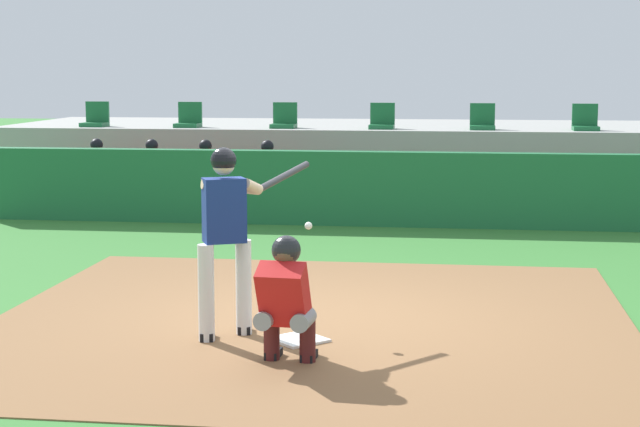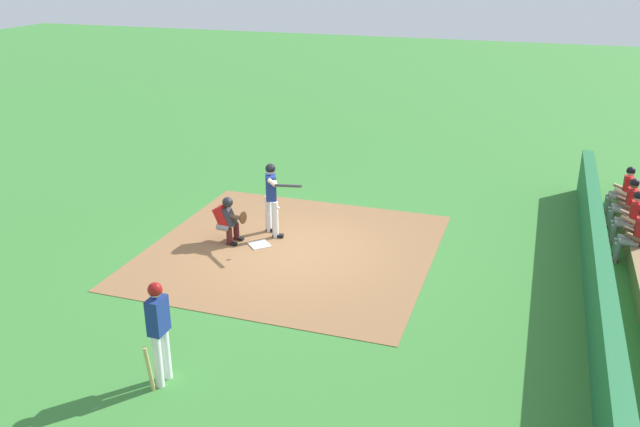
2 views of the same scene
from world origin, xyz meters
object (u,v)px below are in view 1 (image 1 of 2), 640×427
at_px(dugout_player_2, 204,176).
at_px(stadium_seat_1, 189,120).
at_px(dugout_player_0, 95,175).
at_px(stadium_seat_5, 585,123).
at_px(dugout_player_1, 150,175).
at_px(batter_at_plate, 227,229).
at_px(catcher_crouched, 286,295).
at_px(dugout_player_3, 266,177).
at_px(stadium_seat_0, 96,119).
at_px(home_plate, 298,339).
at_px(stadium_seat_3, 382,121).
at_px(stadium_seat_4, 482,122).
at_px(stadium_seat_2, 284,121).

height_order(dugout_player_2, stadium_seat_1, stadium_seat_1).
relative_size(dugout_player_0, stadium_seat_5, 2.71).
bearing_deg(stadium_seat_1, dugout_player_1, -94.60).
xyz_separation_m(batter_at_plate, stadium_seat_1, (-3.03, 10.12, 0.50)).
xyz_separation_m(catcher_crouched, dugout_player_2, (-2.93, 8.90, 0.06)).
distance_m(batter_at_plate, dugout_player_3, 8.17).
height_order(batter_at_plate, catcher_crouched, batter_at_plate).
height_order(batter_at_plate, dugout_player_0, batter_at_plate).
distance_m(dugout_player_0, stadium_seat_0, 2.32).
bearing_deg(home_plate, dugout_player_1, 115.46).
xyz_separation_m(dugout_player_0, dugout_player_2, (1.96, 0.00, 0.00)).
relative_size(dugout_player_0, stadium_seat_0, 2.71).
height_order(dugout_player_2, stadium_seat_5, stadium_seat_5).
relative_size(dugout_player_2, stadium_seat_5, 2.71).
distance_m(catcher_crouched, stadium_seat_5, 11.58).
relative_size(dugout_player_3, stadium_seat_0, 2.71).
bearing_deg(dugout_player_0, stadium_seat_0, 108.82).
height_order(home_plate, batter_at_plate, batter_at_plate).
bearing_deg(home_plate, stadium_seat_3, 90.00).
xyz_separation_m(batter_at_plate, stadium_seat_4, (2.54, 10.12, 0.50)).
bearing_deg(stadium_seat_0, dugout_player_0, -71.18).
relative_size(home_plate, stadium_seat_0, 0.92).
height_order(dugout_player_3, stadium_seat_2, stadium_seat_2).
xyz_separation_m(catcher_crouched, dugout_player_1, (-3.89, 8.90, 0.06)).
relative_size(stadium_seat_4, stadium_seat_5, 1.00).
relative_size(catcher_crouched, dugout_player_1, 1.26).
relative_size(batter_at_plate, stadium_seat_5, 3.76).
relative_size(home_plate, stadium_seat_5, 0.92).
distance_m(dugout_player_0, stadium_seat_1, 2.50).
xyz_separation_m(dugout_player_0, dugout_player_1, (1.00, 0.00, 0.00)).
bearing_deg(dugout_player_2, stadium_seat_1, 111.37).
height_order(dugout_player_0, stadium_seat_4, stadium_seat_4).
bearing_deg(stadium_seat_5, stadium_seat_0, 180.00).
distance_m(dugout_player_0, dugout_player_3, 3.05).
distance_m(batter_at_plate, stadium_seat_5, 11.04).
bearing_deg(stadium_seat_3, stadium_seat_4, 0.00).
distance_m(dugout_player_3, stadium_seat_3, 2.87).
bearing_deg(home_plate, batter_at_plate, 174.75).
height_order(stadium_seat_1, stadium_seat_5, same).
bearing_deg(stadium_seat_0, stadium_seat_3, 0.00).
relative_size(stadium_seat_2, stadium_seat_4, 1.00).
bearing_deg(home_plate, stadium_seat_1, 110.05).
relative_size(home_plate, catcher_crouched, 0.27).
bearing_deg(stadium_seat_1, stadium_seat_0, 180.00).
bearing_deg(dugout_player_1, stadium_seat_5, 15.00).
distance_m(stadium_seat_0, stadium_seat_2, 3.71).
bearing_deg(stadium_seat_5, catcher_crouched, -108.72).
xyz_separation_m(home_plate, stadium_seat_1, (-3.71, 10.18, 1.51)).
height_order(dugout_player_2, stadium_seat_4, stadium_seat_4).
bearing_deg(dugout_player_3, stadium_seat_0, 151.48).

